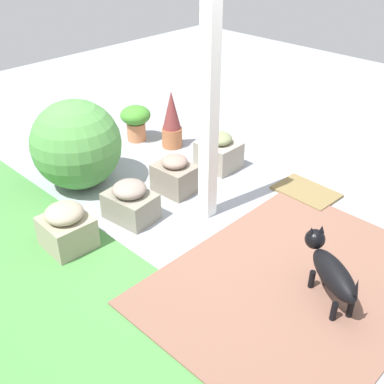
{
  "coord_description": "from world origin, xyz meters",
  "views": [
    {
      "loc": [
        -2.46,
        2.99,
        2.65
      ],
      "look_at": [
        0.23,
        0.24,
        0.29
      ],
      "focal_mm": 44.4,
      "sensor_mm": 36.0,
      "label": 1
    }
  ],
  "objects_px": {
    "stone_planter_mid": "(130,202)",
    "stone_planter_far": "(66,227)",
    "dog": "(331,270)",
    "stone_planter_nearest": "(219,152)",
    "stone_planter_near": "(175,175)",
    "terracotta_pot_spiky": "(172,121)",
    "doormat": "(306,192)",
    "porch_pillar": "(209,116)",
    "terracotta_pot_broad": "(136,120)",
    "round_shrub": "(76,145)"
  },
  "relations": [
    {
      "from": "stone_planter_nearest",
      "to": "terracotta_pot_broad",
      "type": "distance_m",
      "value": 1.26
    },
    {
      "from": "porch_pillar",
      "to": "stone_planter_mid",
      "type": "xyz_separation_m",
      "value": [
        0.48,
        0.57,
        -0.85
      ]
    },
    {
      "from": "stone_planter_mid",
      "to": "round_shrub",
      "type": "relative_size",
      "value": 0.54
    },
    {
      "from": "stone_planter_near",
      "to": "dog",
      "type": "height_order",
      "value": "dog"
    },
    {
      "from": "terracotta_pot_broad",
      "to": "stone_planter_mid",
      "type": "bearing_deg",
      "value": 138.32
    },
    {
      "from": "stone_planter_far",
      "to": "doormat",
      "type": "bearing_deg",
      "value": -114.38
    },
    {
      "from": "stone_planter_far",
      "to": "terracotta_pot_spiky",
      "type": "relative_size",
      "value": 0.59
    },
    {
      "from": "stone_planter_far",
      "to": "round_shrub",
      "type": "distance_m",
      "value": 1.14
    },
    {
      "from": "stone_planter_mid",
      "to": "dog",
      "type": "distance_m",
      "value": 1.97
    },
    {
      "from": "stone_planter_near",
      "to": "stone_planter_mid",
      "type": "relative_size",
      "value": 0.85
    },
    {
      "from": "stone_planter_near",
      "to": "round_shrub",
      "type": "xyz_separation_m",
      "value": [
        0.83,
        0.62,
        0.29
      ]
    },
    {
      "from": "stone_planter_near",
      "to": "doormat",
      "type": "relative_size",
      "value": 0.68
    },
    {
      "from": "stone_planter_mid",
      "to": "terracotta_pot_broad",
      "type": "relative_size",
      "value": 1.12
    },
    {
      "from": "stone_planter_nearest",
      "to": "stone_planter_near",
      "type": "height_order",
      "value": "stone_planter_nearest"
    },
    {
      "from": "porch_pillar",
      "to": "dog",
      "type": "distance_m",
      "value": 1.65
    },
    {
      "from": "stone_planter_mid",
      "to": "dog",
      "type": "xyz_separation_m",
      "value": [
        -1.94,
        -0.36,
        0.1
      ]
    },
    {
      "from": "stone_planter_near",
      "to": "stone_planter_far",
      "type": "bearing_deg",
      "value": 90.39
    },
    {
      "from": "round_shrub",
      "to": "terracotta_pot_broad",
      "type": "relative_size",
      "value": 2.08
    },
    {
      "from": "porch_pillar",
      "to": "round_shrub",
      "type": "xyz_separation_m",
      "value": [
        1.38,
        0.53,
        -0.56
      ]
    },
    {
      "from": "stone_planter_near",
      "to": "stone_planter_far",
      "type": "xyz_separation_m",
      "value": [
        -0.01,
        1.33,
        0.02
      ]
    },
    {
      "from": "stone_planter_near",
      "to": "stone_planter_far",
      "type": "distance_m",
      "value": 1.33
    },
    {
      "from": "stone_planter_mid",
      "to": "stone_planter_far",
      "type": "distance_m",
      "value": 0.68
    },
    {
      "from": "porch_pillar",
      "to": "terracotta_pot_broad",
      "type": "xyz_separation_m",
      "value": [
        1.81,
        -0.62,
        -0.76
      ]
    },
    {
      "from": "porch_pillar",
      "to": "stone_planter_nearest",
      "type": "relative_size",
      "value": 4.6
    },
    {
      "from": "terracotta_pot_broad",
      "to": "dog",
      "type": "xyz_separation_m",
      "value": [
        -3.27,
        0.83,
        0.0
      ]
    },
    {
      "from": "terracotta_pot_broad",
      "to": "doormat",
      "type": "height_order",
      "value": "terracotta_pot_broad"
    },
    {
      "from": "stone_planter_near",
      "to": "round_shrub",
      "type": "bearing_deg",
      "value": 36.54
    },
    {
      "from": "porch_pillar",
      "to": "stone_planter_mid",
      "type": "distance_m",
      "value": 1.13
    },
    {
      "from": "terracotta_pot_broad",
      "to": "dog",
      "type": "bearing_deg",
      "value": 165.79
    },
    {
      "from": "stone_planter_nearest",
      "to": "doormat",
      "type": "relative_size",
      "value": 0.7
    },
    {
      "from": "stone_planter_near",
      "to": "stone_planter_mid",
      "type": "xyz_separation_m",
      "value": [
        -0.07,
        0.66,
        -0.0
      ]
    },
    {
      "from": "terracotta_pot_broad",
      "to": "stone_planter_far",
      "type": "bearing_deg",
      "value": 124.46
    },
    {
      "from": "stone_planter_far",
      "to": "doormat",
      "type": "distance_m",
      "value": 2.49
    },
    {
      "from": "round_shrub",
      "to": "terracotta_pot_spiky",
      "type": "xyz_separation_m",
      "value": [
        -0.03,
        -1.34,
        -0.13
      ]
    },
    {
      "from": "terracotta_pot_spiky",
      "to": "stone_planter_near",
      "type": "bearing_deg",
      "value": 138.02
    },
    {
      "from": "stone_planter_mid",
      "to": "round_shrub",
      "type": "bearing_deg",
      "value": -2.32
    },
    {
      "from": "porch_pillar",
      "to": "doormat",
      "type": "relative_size",
      "value": 3.24
    },
    {
      "from": "dog",
      "to": "doormat",
      "type": "xyz_separation_m",
      "value": [
        0.97,
        -1.23,
        -0.27
      ]
    },
    {
      "from": "stone_planter_far",
      "to": "terracotta_pot_broad",
      "type": "relative_size",
      "value": 0.94
    },
    {
      "from": "terracotta_pot_spiky",
      "to": "doormat",
      "type": "xyz_separation_m",
      "value": [
        -1.84,
        -0.21,
        -0.33
      ]
    },
    {
      "from": "stone_planter_far",
      "to": "doormat",
      "type": "height_order",
      "value": "stone_planter_far"
    },
    {
      "from": "stone_planter_far",
      "to": "terracotta_pot_spiky",
      "type": "distance_m",
      "value": 2.21
    },
    {
      "from": "stone_planter_near",
      "to": "terracotta_pot_spiky",
      "type": "bearing_deg",
      "value": -41.98
    },
    {
      "from": "stone_planter_nearest",
      "to": "stone_planter_near",
      "type": "xyz_separation_m",
      "value": [
        -0.02,
        0.72,
        -0.01
      ]
    },
    {
      "from": "round_shrub",
      "to": "stone_planter_nearest",
      "type": "bearing_deg",
      "value": -121.28
    },
    {
      "from": "terracotta_pot_spiky",
      "to": "dog",
      "type": "height_order",
      "value": "terracotta_pot_spiky"
    },
    {
      "from": "stone_planter_near",
      "to": "round_shrub",
      "type": "relative_size",
      "value": 0.46
    },
    {
      "from": "stone_planter_nearest",
      "to": "dog",
      "type": "distance_m",
      "value": 2.27
    },
    {
      "from": "dog",
      "to": "terracotta_pot_broad",
      "type": "bearing_deg",
      "value": -14.21
    },
    {
      "from": "dog",
      "to": "stone_planter_far",
      "type": "bearing_deg",
      "value": 27.32
    }
  ]
}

